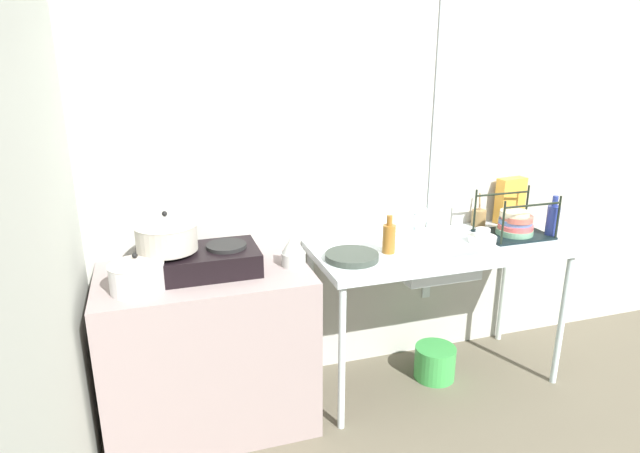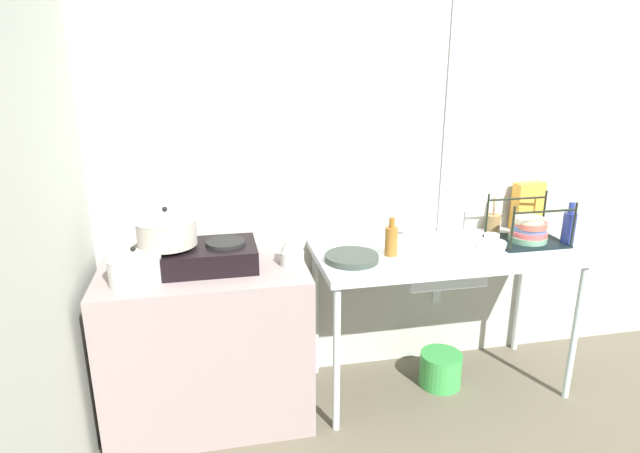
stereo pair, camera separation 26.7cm
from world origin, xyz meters
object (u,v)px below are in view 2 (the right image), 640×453
Objects in this scene: percolator at (292,249)px; bucket_on_floor at (440,369)px; faucet at (425,221)px; small_bowl_on_drainboard at (492,245)px; bottle_by_rack at (569,228)px; sink_basin at (438,265)px; pot_beside_stove at (135,267)px; cereal_box at (527,206)px; dish_rack at (528,231)px; utensil_jar at (493,223)px; frying_pan at (352,258)px; pot_on_left_burner at (166,228)px; stove at (198,256)px; cup_by_rack at (491,242)px; bottle_by_sink at (391,240)px.

percolator reaches higher than bucket_on_floor.
faucet is 1.31× the size of small_bowl_on_drainboard.
sink_basin is at bearing 177.96° from bottle_by_rack.
pot_beside_stove is 0.86× the size of cereal_box.
dish_rack reaches higher than sink_basin.
sink_basin is 0.25m from faucet.
percolator is 1.27m from utensil_jar.
faucet is 0.50m from frying_pan.
dish_rack is at bearing 3.85° from pot_beside_stove.
utensil_jar is at bearing 31.33° from sink_basin.
bucket_on_floor is (1.58, 0.12, -0.81)m from pot_beside_stove.
pot_on_left_burner is 1.17× the size of pot_beside_stove.
bottle_by_rack is (1.97, -0.06, 0.04)m from stove.
cup_by_rack is (0.31, -0.16, -0.09)m from faucet.
pot_on_left_burner reaches higher than dish_rack.
dish_rack is 4.37× the size of cup_by_rack.
utensil_jar is at bearing 132.15° from bottle_by_rack.
small_bowl_on_drainboard is (1.67, -0.03, -0.19)m from pot_on_left_burner.
cereal_box reaches higher than percolator.
cup_by_rack is 0.56× the size of small_bowl_on_drainboard.
percolator is at bearing -5.52° from stove.
pot_beside_stove reaches higher than frying_pan.
utensil_jar reaches higher than pot_beside_stove.
utensil_jar reaches higher than frying_pan.
bottle_by_sink is (0.52, 0.02, 0.00)m from percolator.
pot_beside_stove is 2.21m from cereal_box.
frying_pan is at bearing -159.48° from faucet.
sink_basin is at bearing -1.79° from stove.
pot_on_left_burner is 1.92m from dish_rack.
sink_basin is at bearing 0.39° from percolator.
pot_on_left_burner is 1.18× the size of bucket_on_floor.
dish_rack reaches higher than utensil_jar.
utensil_jar is (1.96, 0.36, -0.03)m from pot_beside_stove.
bucket_on_floor is (0.56, 0.05, -0.75)m from frying_pan.
cup_by_rack is at bearing -1.99° from stove.
faucet is at bearing 11.52° from percolator.
utensil_jar is at bearing 173.63° from cereal_box.
pot_on_left_burner reaches higher than stove.
frying_pan is 3.15× the size of cup_by_rack.
dish_rack is at bearing 14.55° from cup_by_rack.
faucet is 0.78m from bottle_by_rack.
sink_basin is at bearing -158.03° from bucket_on_floor.
small_bowl_on_drainboard reaches higher than sink_basin.
faucet is 0.58m from dish_rack.
pot_on_left_burner is 2.10m from bottle_by_rack.
bucket_on_floor is (-0.38, -0.25, -0.78)m from utensil_jar.
cereal_box is 1.09m from bucket_on_floor.
stove is at bearing 178.12° from bottle_by_rack.
pot_on_left_burner is at bearing 178.86° from small_bowl_on_drainboard.
stove is 2.05× the size of frying_pan.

